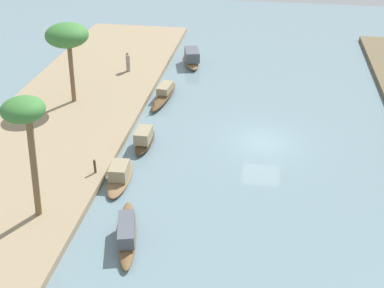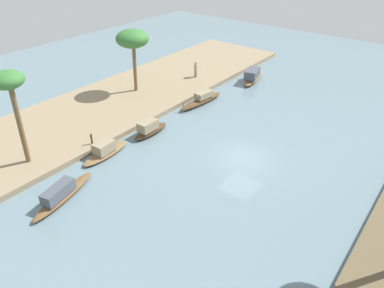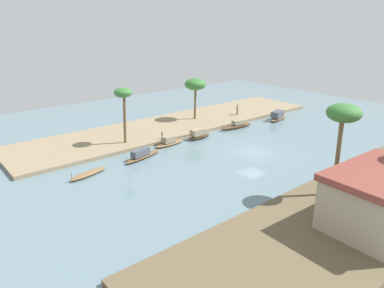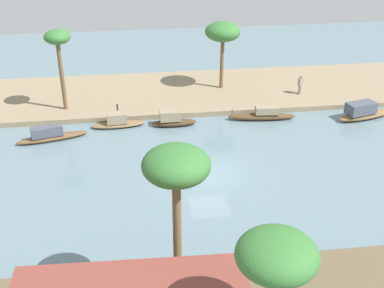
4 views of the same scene
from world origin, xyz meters
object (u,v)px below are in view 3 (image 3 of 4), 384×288
object	(u,v)px
sampan_downstream_large	(198,135)
palm_tree_left_near	(195,85)
sampan_with_red_awning	(237,125)
sampan_near_left_bank	(169,142)
person_on_near_bank	(238,110)
riverside_building	(383,199)
sampan_open_hull	(278,116)
sampan_with_tall_canopy	(142,155)
mooring_post	(162,135)
sampan_upstream_small	(88,174)
palm_tree_left_far	(123,96)
palm_tree_right_tall	(343,116)

from	to	relation	value
sampan_downstream_large	palm_tree_left_near	distance (m)	9.48
sampan_with_red_awning	sampan_near_left_bank	xyz separation A→B (m)	(11.23, -0.22, -0.01)
person_on_near_bank	palm_tree_left_near	xyz separation A→B (m)	(6.40, -2.31, 4.16)
person_on_near_bank	riverside_building	bearing A→B (deg)	34.20
sampan_open_hull	riverside_building	size ratio (longest dim) A/B	0.60
person_on_near_bank	riverside_building	world-z (taller)	riverside_building
palm_tree_left_near	sampan_with_tall_canopy	bearing A→B (deg)	29.32
sampan_near_left_bank	mooring_post	world-z (taller)	mooring_post
sampan_open_hull	sampan_with_tall_canopy	world-z (taller)	sampan_open_hull
sampan_near_left_bank	person_on_near_bank	bearing A→B (deg)	-169.81
sampan_open_hull	sampan_with_tall_canopy	distance (m)	23.86
sampan_downstream_large	person_on_near_bank	distance (m)	12.11
sampan_upstream_small	riverside_building	size ratio (longest dim) A/B	0.50
sampan_downstream_large	mooring_post	size ratio (longest dim) A/B	4.08
sampan_with_tall_canopy	sampan_open_hull	bearing A→B (deg)	167.31
palm_tree_left_far	palm_tree_right_tall	xyz separation A→B (m)	(-6.57, 22.23, 1.03)
sampan_with_red_awning	riverside_building	bearing A→B (deg)	71.49
palm_tree_left_far	sampan_near_left_bank	bearing A→B (deg)	144.81
person_on_near_bank	palm_tree_right_tall	size ratio (longest dim) A/B	0.22
sampan_open_hull	palm_tree_right_tall	distance (m)	25.48
palm_tree_right_tall	riverside_building	world-z (taller)	palm_tree_right_tall
riverside_building	sampan_with_tall_canopy	bearing A→B (deg)	-74.44
sampan_open_hull	sampan_upstream_small	world-z (taller)	sampan_open_hull
mooring_post	sampan_downstream_large	bearing A→B (deg)	155.54
sampan_with_red_awning	sampan_near_left_bank	distance (m)	11.23
sampan_downstream_large	person_on_near_bank	bearing A→B (deg)	-159.61
sampan_with_tall_canopy	riverside_building	distance (m)	22.92
palm_tree_left_far	sampan_with_tall_canopy	bearing A→B (deg)	81.14
sampan_with_tall_canopy	palm_tree_right_tall	distance (m)	20.16
sampan_upstream_small	sampan_near_left_bank	world-z (taller)	sampan_near_left_bank
person_on_near_bank	palm_tree_left_near	world-z (taller)	palm_tree_left_near
sampan_downstream_large	person_on_near_bank	size ratio (longest dim) A/B	2.09
sampan_upstream_small	palm_tree_left_far	distance (m)	10.40
palm_tree_right_tall	sampan_upstream_small	bearing A→B (deg)	-51.55
person_on_near_bank	mooring_post	xyz separation A→B (m)	(15.46, 2.29, -0.34)
sampan_with_red_awning	palm_tree_right_tall	distance (m)	22.04
sampan_downstream_large	mooring_post	world-z (taller)	sampan_downstream_large
riverside_building	person_on_near_bank	bearing A→B (deg)	-116.26
sampan_upstream_small	palm_tree_right_tall	xyz separation A→B (m)	(-13.56, 17.07, 6.75)
sampan_upstream_small	mooring_post	xyz separation A→B (m)	(-11.09, -3.74, 0.62)
mooring_post	palm_tree_left_near	world-z (taller)	palm_tree_left_near
sampan_with_red_awning	sampan_with_tall_canopy	distance (m)	16.09
sampan_with_tall_canopy	palm_tree_left_far	xyz separation A→B (m)	(-0.72, -4.61, 5.51)
sampan_near_left_bank	riverside_building	bearing A→B (deg)	87.77
sampan_downstream_large	sampan_upstream_small	xyz separation A→B (m)	(15.20, 1.87, -0.29)
sampan_upstream_small	riverside_building	bearing A→B (deg)	104.92
sampan_with_red_awning	person_on_near_bank	bearing A→B (deg)	-131.25
sampan_upstream_small	person_on_near_bank	size ratio (longest dim) A/B	2.57
palm_tree_left_far	mooring_post	bearing A→B (deg)	160.91
palm_tree_left_near	sampan_with_red_awning	bearing A→B (deg)	108.81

